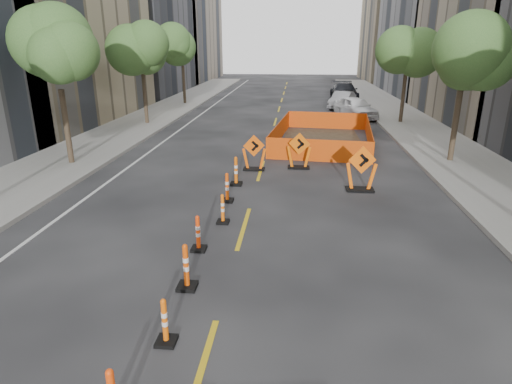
# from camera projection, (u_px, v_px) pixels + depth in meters

# --- Properties ---
(ground_plane) EXTENTS (140.00, 140.00, 0.00)m
(ground_plane) POSITION_uv_depth(u_px,v_px,m) (220.00, 306.00, 8.80)
(ground_plane) COLOR black
(sidewalk_left) EXTENTS (4.00, 90.00, 0.15)m
(sidewalk_left) POSITION_uv_depth(u_px,v_px,m) (81.00, 153.00, 20.85)
(sidewalk_left) COLOR gray
(sidewalk_left) RESTS_ON ground
(sidewalk_right) EXTENTS (4.00, 90.00, 0.15)m
(sidewalk_right) POSITION_uv_depth(u_px,v_px,m) (463.00, 162.00, 19.25)
(sidewalk_right) COLOR gray
(sidewalk_right) RESTS_ON ground
(bld_left_d) EXTENTS (12.00, 16.00, 14.00)m
(bld_left_d) POSITION_uv_depth(u_px,v_px,m) (123.00, 24.00, 44.85)
(bld_left_d) COLOR #4C4C51
(bld_left_d) RESTS_ON ground
(bld_left_e) EXTENTS (12.00, 20.00, 20.00)m
(bld_left_e) POSITION_uv_depth(u_px,v_px,m) (167.00, 6.00, 59.28)
(bld_left_e) COLOR gray
(bld_left_e) RESTS_ON ground
(bld_right_e) EXTENTS (12.00, 14.00, 16.00)m
(bld_right_e) POSITION_uv_depth(u_px,v_px,m) (411.00, 21.00, 59.74)
(bld_right_e) COLOR tan
(bld_right_e) RESTS_ON ground
(tree_l_b) EXTENTS (2.80, 2.80, 5.95)m
(tree_l_b) POSITION_uv_depth(u_px,v_px,m) (57.00, 59.00, 17.45)
(tree_l_b) COLOR #382B1E
(tree_l_b) RESTS_ON ground
(tree_l_c) EXTENTS (2.80, 2.80, 5.95)m
(tree_l_c) POSITION_uv_depth(u_px,v_px,m) (141.00, 53.00, 26.85)
(tree_l_c) COLOR #382B1E
(tree_l_c) RESTS_ON ground
(tree_l_d) EXTENTS (2.80, 2.80, 5.95)m
(tree_l_d) POSITION_uv_depth(u_px,v_px,m) (182.00, 51.00, 36.25)
(tree_l_d) COLOR #382B1E
(tree_l_d) RESTS_ON ground
(tree_r_b) EXTENTS (2.80, 2.80, 5.95)m
(tree_r_b) POSITION_uv_depth(u_px,v_px,m) (465.00, 58.00, 17.84)
(tree_r_b) COLOR #382B1E
(tree_r_b) RESTS_ON ground
(tree_r_c) EXTENTS (2.80, 2.80, 5.95)m
(tree_r_c) POSITION_uv_depth(u_px,v_px,m) (408.00, 53.00, 27.24)
(tree_r_c) COLOR #382B1E
(tree_r_c) RESTS_ON ground
(channelizer_2) EXTENTS (0.36, 0.36, 0.92)m
(channelizer_2) POSITION_uv_depth(u_px,v_px,m) (165.00, 321.00, 7.57)
(channelizer_2) COLOR #EA5D09
(channelizer_2) RESTS_ON ground
(channelizer_3) EXTENTS (0.42, 0.42, 1.07)m
(channelizer_3) POSITION_uv_depth(u_px,v_px,m) (186.00, 266.00, 9.28)
(channelizer_3) COLOR #D84809
(channelizer_3) RESTS_ON ground
(channelizer_4) EXTENTS (0.38, 0.38, 0.97)m
(channelizer_4) POSITION_uv_depth(u_px,v_px,m) (198.00, 233.00, 11.03)
(channelizer_4) COLOR #E53A09
(channelizer_4) RESTS_ON ground
(channelizer_5) EXTENTS (0.36, 0.36, 0.92)m
(channelizer_5) POSITION_uv_depth(u_px,v_px,m) (223.00, 209.00, 12.73)
(channelizer_5) COLOR #F5620A
(channelizer_5) RESTS_ON ground
(channelizer_6) EXTENTS (0.40, 0.40, 1.02)m
(channelizer_6) POSITION_uv_depth(u_px,v_px,m) (227.00, 187.00, 14.45)
(channelizer_6) COLOR #DE4709
(channelizer_6) RESTS_ON ground
(channelizer_7) EXTENTS (0.44, 0.44, 1.11)m
(channelizer_7) POSITION_uv_depth(u_px,v_px,m) (236.00, 171.00, 16.16)
(channelizer_7) COLOR #E25B09
(channelizer_7) RESTS_ON ground
(chevron_sign_left) EXTENTS (1.15, 0.89, 1.52)m
(chevron_sign_left) POSITION_uv_depth(u_px,v_px,m) (254.00, 153.00, 18.02)
(chevron_sign_left) COLOR #EB5709
(chevron_sign_left) RESTS_ON ground
(chevron_sign_center) EXTENTS (1.16, 0.87, 1.56)m
(chevron_sign_center) POSITION_uv_depth(u_px,v_px,m) (299.00, 151.00, 18.25)
(chevron_sign_center) COLOR orange
(chevron_sign_center) RESTS_ON ground
(chevron_sign_right) EXTENTS (1.21, 0.83, 1.68)m
(chevron_sign_right) POSITION_uv_depth(u_px,v_px,m) (361.00, 169.00, 15.43)
(chevron_sign_right) COLOR #FF620A
(chevron_sign_right) RESTS_ON ground
(safety_fence) EXTENTS (5.65, 8.66, 1.02)m
(safety_fence) POSITION_uv_depth(u_px,v_px,m) (323.00, 133.00, 23.17)
(safety_fence) COLOR orange
(safety_fence) RESTS_ON ground
(parked_car_near) EXTENTS (3.18, 4.78, 1.51)m
(parked_car_near) POSITION_uv_depth(u_px,v_px,m) (356.00, 108.00, 30.67)
(parked_car_near) COLOR white
(parked_car_near) RESTS_ON ground
(parked_car_mid) EXTENTS (2.71, 4.28, 1.33)m
(parked_car_mid) POSITION_uv_depth(u_px,v_px,m) (342.00, 100.00, 35.29)
(parked_car_mid) COLOR gray
(parked_car_mid) RESTS_ON ground
(parked_car_far) EXTENTS (2.36, 5.67, 1.64)m
(parked_car_far) POSITION_uv_depth(u_px,v_px,m) (344.00, 91.00, 40.29)
(parked_car_far) COLOR black
(parked_car_far) RESTS_ON ground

